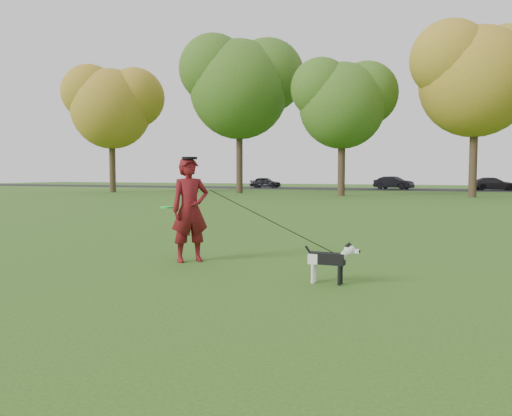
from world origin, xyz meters
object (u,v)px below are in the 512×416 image
at_px(car_right, 493,184).
at_px(car_mid, 394,183).
at_px(man, 190,210).
at_px(dog, 331,258).
at_px(car_left, 265,182).

bearing_deg(car_right, car_mid, 79.60).
xyz_separation_m(man, car_right, (7.16, 39.91, -0.30)).
distance_m(man, car_mid, 39.93).
bearing_deg(car_mid, man, -159.63).
relative_size(dog, car_right, 0.20).
distance_m(car_mid, car_right, 8.29).
bearing_deg(car_left, car_mid, -89.87).
height_order(man, car_mid, man).
xyz_separation_m(car_left, car_mid, (12.60, 0.00, 0.05)).
height_order(car_left, car_right, car_right).
distance_m(dog, car_right, 40.95).
xyz_separation_m(dog, car_left, (-16.32, 40.70, 0.20)).
relative_size(dog, car_left, 0.24).
relative_size(car_mid, car_right, 0.94).
bearing_deg(car_right, car_left, 79.60).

